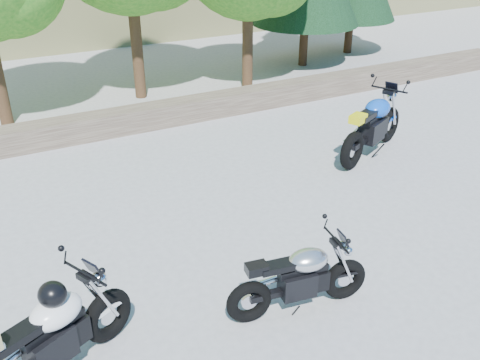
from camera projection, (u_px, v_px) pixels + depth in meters
name	position (u px, v px, depth m)	size (l,w,h in m)	color
ground	(261.00, 259.00, 7.53)	(90.00, 90.00, 0.00)	gray
stone_wall	(136.00, 119.00, 11.73)	(22.00, 0.55, 0.50)	#4F4035
silver_bike	(300.00, 279.00, 6.41)	(1.84, 0.58, 0.93)	black
white_bike	(49.00, 337.00, 5.40)	(1.96, 1.05, 1.16)	black
blue_bike	(373.00, 126.00, 10.43)	(2.25, 1.18, 1.20)	black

